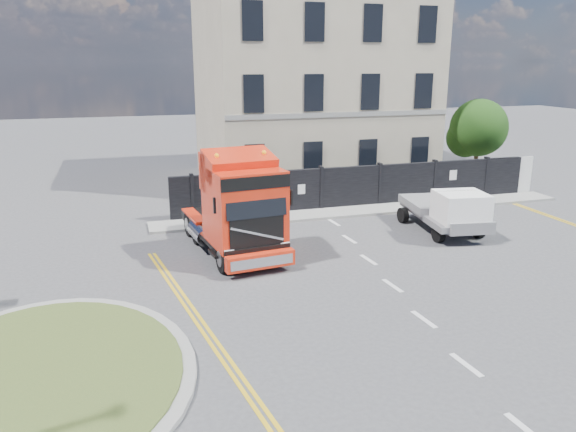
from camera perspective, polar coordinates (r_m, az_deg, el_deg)
name	(u,v)px	position (r m, az deg, el deg)	size (l,w,h in m)	color
ground	(299,292)	(17.29, 1.15, -7.71)	(120.00, 120.00, 0.00)	#424244
traffic_island	(40,377)	(13.99, -23.85, -14.71)	(6.80, 6.80, 0.17)	gray
hoarding_fence	(371,186)	(27.34, 8.38, 3.04)	(18.80, 0.25, 2.00)	black
georgian_building	(310,80)	(33.47, 2.22, 13.69)	(12.30, 10.30, 12.80)	#BFB297
tree	(476,130)	(33.59, 18.52, 8.25)	(3.20, 3.20, 4.80)	#382619
pavement_far	(367,210)	(26.54, 8.05, 0.59)	(20.00, 1.60, 0.12)	gray
truck	(239,211)	(19.92, -5.02, 0.51)	(3.04, 6.49, 3.76)	black
flatbed_pickup	(452,211)	(23.27, 16.34, 0.46)	(2.47, 4.82, 1.91)	slate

